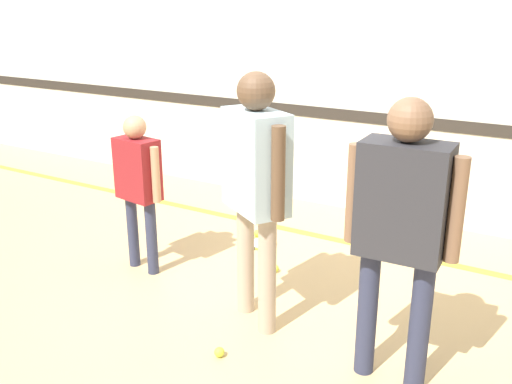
{
  "coord_description": "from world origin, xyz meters",
  "views": [
    {
      "loc": [
        2.03,
        -3.17,
        2.15
      ],
      "look_at": [
        0.22,
        -0.1,
        0.96
      ],
      "focal_mm": 40.0,
      "sensor_mm": 36.0,
      "label": 1
    }
  ],
  "objects": [
    {
      "name": "wall_back",
      "position": [
        0.0,
        2.41,
        1.6
      ],
      "size": [
        16.0,
        0.07,
        3.2
      ],
      "color": "silver",
      "rests_on": "ground_plane"
    },
    {
      "name": "person_student_right",
      "position": [
        1.24,
        -0.27,
        1.05
      ],
      "size": [
        0.64,
        0.27,
        1.69
      ],
      "rotation": [
        0.0,
        0.0,
        3.17
      ],
      "color": "#2D334C",
      "rests_on": "ground_plane"
    },
    {
      "name": "tennis_ball_near_instructor",
      "position": [
        0.25,
        -0.61,
        0.03
      ],
      "size": [
        0.07,
        0.07,
        0.07
      ],
      "primitive_type": "sphere",
      "color": "#CCE038",
      "rests_on": "ground_plane"
    },
    {
      "name": "tennis_ball_by_spare_racket",
      "position": [
        -0.53,
        1.2,
        0.03
      ],
      "size": [
        0.07,
        0.07,
        0.07
      ],
      "primitive_type": "sphere",
      "color": "#CCE038",
      "rests_on": "ground_plane"
    },
    {
      "name": "person_instructor",
      "position": [
        0.22,
        -0.1,
        1.08
      ],
      "size": [
        0.58,
        0.49,
        1.74
      ],
      "rotation": [
        0.0,
        0.0,
        -0.55
      ],
      "color": "tan",
      "rests_on": "ground_plane"
    },
    {
      "name": "person_student_left",
      "position": [
        -1.01,
        0.12,
        0.81
      ],
      "size": [
        0.49,
        0.26,
        1.31
      ],
      "rotation": [
        0.0,
        0.0,
        -0.15
      ],
      "color": "#2D334C",
      "rests_on": "ground_plane"
    },
    {
      "name": "tennis_ball_stray_left",
      "position": [
        -0.02,
        0.62,
        0.03
      ],
      "size": [
        0.07,
        0.07,
        0.07
      ],
      "primitive_type": "sphere",
      "color": "#CCE038",
      "rests_on": "ground_plane"
    },
    {
      "name": "floor_stripe",
      "position": [
        0.0,
        1.52,
        0.0
      ],
      "size": [
        14.4,
        0.1,
        0.01
      ],
      "color": "yellow",
      "rests_on": "ground_plane"
    },
    {
      "name": "ground_plane",
      "position": [
        0.0,
        0.0,
        0.0
      ],
      "size": [
        16.0,
        16.0,
        0.0
      ],
      "primitive_type": "plane",
      "color": "tan"
    },
    {
      "name": "racket_spare_on_floor",
      "position": [
        -0.41,
        1.05,
        0.01
      ],
      "size": [
        0.29,
        0.48,
        0.03
      ],
      "rotation": [
        0.0,
        0.0,
        4.7
      ],
      "color": "#C6D838",
      "rests_on": "ground_plane"
    }
  ]
}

